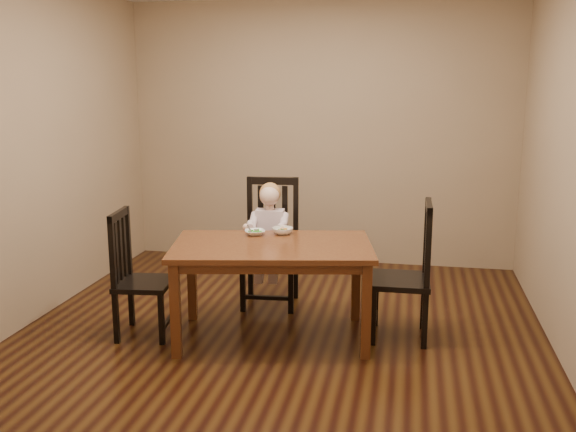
% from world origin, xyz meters
% --- Properties ---
extents(room, '(4.01, 4.01, 2.71)m').
position_xyz_m(room, '(0.00, 0.00, 1.35)').
color(room, '#43280E').
rests_on(room, ground).
extents(dining_table, '(1.59, 1.12, 0.73)m').
position_xyz_m(dining_table, '(-0.04, -0.16, 0.64)').
color(dining_table, '#4E2312').
rests_on(dining_table, room).
extents(chair_child, '(0.50, 0.48, 1.08)m').
position_xyz_m(chair_child, '(-0.22, 0.59, 0.52)').
color(chair_child, black).
rests_on(chair_child, room).
extents(chair_left, '(0.44, 0.46, 0.96)m').
position_xyz_m(chair_left, '(-1.04, -0.30, 0.46)').
color(chair_left, black).
rests_on(chair_left, room).
extents(chair_right, '(0.43, 0.45, 1.04)m').
position_xyz_m(chair_right, '(0.95, 0.03, 0.50)').
color(chair_right, black).
rests_on(chair_right, room).
extents(toddler, '(0.34, 0.42, 0.54)m').
position_xyz_m(toddler, '(-0.21, 0.53, 0.66)').
color(toddler, silver).
rests_on(toddler, chair_child).
extents(bowl_peas, '(0.20, 0.20, 0.04)m').
position_xyz_m(bowl_peas, '(-0.23, 0.09, 0.74)').
color(bowl_peas, white).
rests_on(bowl_peas, dining_table).
extents(bowl_veg, '(0.19, 0.19, 0.05)m').
position_xyz_m(bowl_veg, '(-0.03, 0.16, 0.75)').
color(bowl_veg, white).
rests_on(bowl_veg, dining_table).
extents(fork, '(0.07, 0.11, 0.05)m').
position_xyz_m(fork, '(-0.27, 0.06, 0.77)').
color(fork, silver).
rests_on(fork, bowl_peas).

